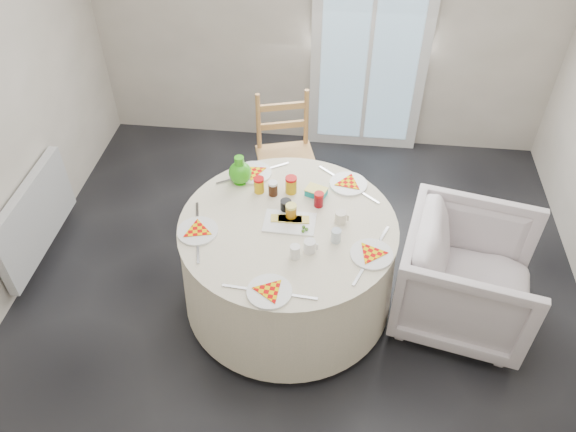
# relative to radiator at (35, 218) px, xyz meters

# --- Properties ---
(floor) EXTENTS (4.00, 4.00, 0.00)m
(floor) POSITION_rel_radiator_xyz_m (1.94, -0.20, -0.38)
(floor) COLOR black
(floor) RESTS_ON ground
(wall_back) EXTENTS (4.00, 0.02, 2.60)m
(wall_back) POSITION_rel_radiator_xyz_m (1.94, 1.80, 0.92)
(wall_back) COLOR #BCB5A3
(wall_back) RESTS_ON floor
(glass_door) EXTENTS (1.00, 0.08, 2.10)m
(glass_door) POSITION_rel_radiator_xyz_m (2.34, 1.75, 0.67)
(glass_door) COLOR silver
(glass_door) RESTS_ON floor
(radiator) EXTENTS (0.07, 1.00, 0.55)m
(radiator) POSITION_rel_radiator_xyz_m (0.00, 0.00, 0.00)
(radiator) COLOR silver
(radiator) RESTS_ON floor
(table) EXTENTS (1.41, 1.41, 0.71)m
(table) POSITION_rel_radiator_xyz_m (1.87, -0.23, -0.01)
(table) COLOR beige
(table) RESTS_ON floor
(wooden_chair) EXTENTS (0.54, 0.52, 0.98)m
(wooden_chair) POSITION_rel_radiator_xyz_m (1.74, 0.77, 0.09)
(wooden_chair) COLOR gold
(wooden_chair) RESTS_ON floor
(armchair) EXTENTS (0.93, 0.97, 0.85)m
(armchair) POSITION_rel_radiator_xyz_m (3.04, -0.22, 0.01)
(armchair) COLOR silver
(armchair) RESTS_ON floor
(place_settings) EXTENTS (1.75, 1.75, 0.03)m
(place_settings) POSITION_rel_radiator_xyz_m (1.87, -0.23, 0.39)
(place_settings) COLOR silver
(place_settings) RESTS_ON table
(jar_cluster) EXTENTS (0.48, 0.28, 0.13)m
(jar_cluster) POSITION_rel_radiator_xyz_m (1.83, 0.02, 0.44)
(jar_cluster) COLOR olive
(jar_cluster) RESTS_ON table
(butter_tub) EXTENTS (0.16, 0.14, 0.05)m
(butter_tub) POSITION_rel_radiator_xyz_m (2.02, 0.07, 0.41)
(butter_tub) COLOR #0F9396
(butter_tub) RESTS_ON table
(green_pitcher) EXTENTS (0.20, 0.20, 0.20)m
(green_pitcher) POSITION_rel_radiator_xyz_m (1.50, 0.15, 0.49)
(green_pitcher) COLOR green
(green_pitcher) RESTS_ON table
(cheese_platter) EXTENTS (0.32, 0.21, 0.04)m
(cheese_platter) POSITION_rel_radiator_xyz_m (1.87, -0.22, 0.39)
(cheese_platter) COLOR silver
(cheese_platter) RESTS_ON table
(mugs_glasses) EXTENTS (0.64, 0.64, 0.10)m
(mugs_glasses) POSITION_rel_radiator_xyz_m (2.02, -0.22, 0.43)
(mugs_glasses) COLOR gray
(mugs_glasses) RESTS_ON table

